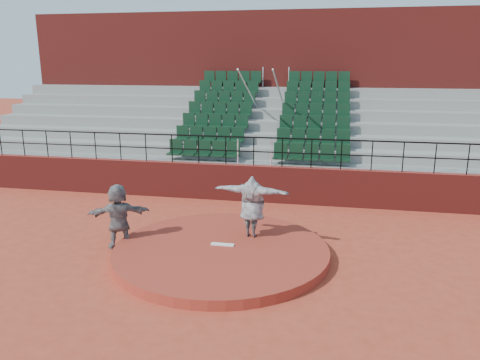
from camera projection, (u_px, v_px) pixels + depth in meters
name	position (u px, v px, depth m)	size (l,w,h in m)	color
ground	(221.00, 256.00, 12.02)	(90.00, 90.00, 0.00)	#AF3D27
pitchers_mound	(221.00, 252.00, 11.99)	(5.50, 5.50, 0.25)	#9E3223
pitching_rubber	(223.00, 244.00, 12.10)	(0.60, 0.15, 0.03)	white
boundary_wall	(253.00, 183.00, 16.62)	(24.00, 0.30, 1.30)	maroon
wall_railing	(254.00, 145.00, 16.27)	(24.04, 0.05, 1.03)	black
seating_deck	(268.00, 144.00, 19.89)	(24.00, 5.97, 4.63)	gray
press_box_facade	(279.00, 88.00, 23.12)	(24.00, 3.00, 7.10)	maroon
pitcher	(252.00, 206.00, 12.53)	(2.06, 0.56, 1.68)	black
fielder	(119.00, 216.00, 12.44)	(1.63, 0.52, 1.76)	black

